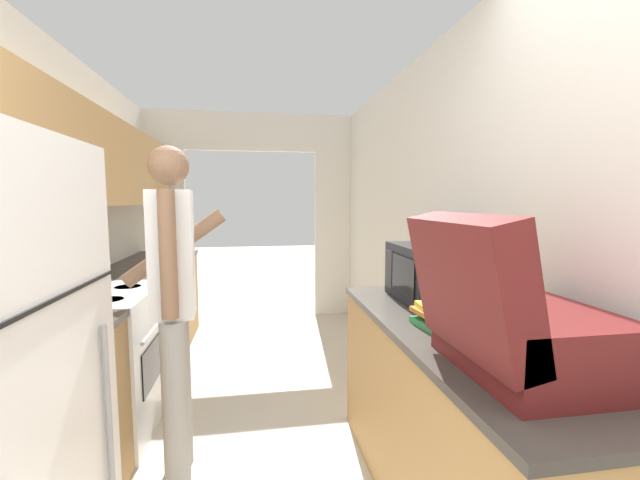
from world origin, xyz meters
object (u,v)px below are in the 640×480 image
at_px(range_oven, 101,363).
at_px(person, 174,302).
at_px(book_stack, 446,317).
at_px(suitcase, 508,320).
at_px(microwave, 432,273).

distance_m(range_oven, person, 0.86).
bearing_deg(range_oven, person, -40.50).
xyz_separation_m(person, book_stack, (1.26, -0.48, 0.01)).
xyz_separation_m(range_oven, person, (0.54, -0.46, 0.48)).
relative_size(suitcase, book_stack, 1.96).
bearing_deg(suitcase, range_oven, 141.44).
xyz_separation_m(person, microwave, (1.40, -0.03, 0.12)).
distance_m(person, microwave, 1.40).
xyz_separation_m(suitcase, book_stack, (0.03, 0.46, -0.13)).
relative_size(microwave, book_stack, 1.82).
xyz_separation_m(microwave, book_stack, (-0.14, -0.45, -0.11)).
bearing_deg(book_stack, microwave, 72.82).
distance_m(suitcase, microwave, 0.93).
bearing_deg(book_stack, suitcase, -93.56).
bearing_deg(range_oven, microwave, -14.24).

